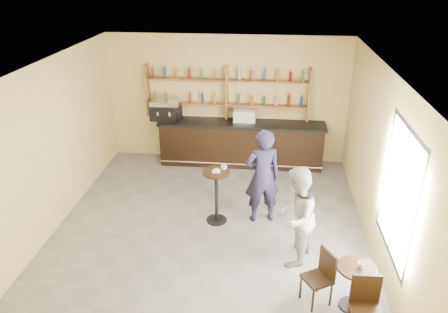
# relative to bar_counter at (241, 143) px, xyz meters

# --- Properties ---
(floor) EXTENTS (7.00, 7.00, 0.00)m
(floor) POSITION_rel_bar_counter_xyz_m (-0.39, -3.15, -0.56)
(floor) COLOR slate
(floor) RESTS_ON ground
(ceiling) EXTENTS (7.00, 7.00, 0.00)m
(ceiling) POSITION_rel_bar_counter_xyz_m (-0.39, -3.15, 2.64)
(ceiling) COLOR white
(ceiling) RESTS_ON wall_back
(wall_back) EXTENTS (7.00, 0.00, 7.00)m
(wall_back) POSITION_rel_bar_counter_xyz_m (-0.39, 0.35, 1.04)
(wall_back) COLOR #EBD485
(wall_back) RESTS_ON floor
(wall_front) EXTENTS (7.00, 0.00, 7.00)m
(wall_front) POSITION_rel_bar_counter_xyz_m (-0.39, -6.65, 1.04)
(wall_front) COLOR #EBD485
(wall_front) RESTS_ON floor
(wall_left) EXTENTS (0.00, 7.00, 7.00)m
(wall_left) POSITION_rel_bar_counter_xyz_m (-3.39, -3.15, 1.04)
(wall_left) COLOR #EBD485
(wall_left) RESTS_ON floor
(wall_right) EXTENTS (0.00, 7.00, 7.00)m
(wall_right) POSITION_rel_bar_counter_xyz_m (2.61, -3.15, 1.04)
(wall_right) COLOR #EBD485
(wall_right) RESTS_ON floor
(window_pane) EXTENTS (0.00, 2.00, 2.00)m
(window_pane) POSITION_rel_bar_counter_xyz_m (2.60, -4.35, 1.14)
(window_pane) COLOR white
(window_pane) RESTS_ON wall_right
(window_frame) EXTENTS (0.04, 1.70, 2.10)m
(window_frame) POSITION_rel_bar_counter_xyz_m (2.60, -4.35, 1.14)
(window_frame) COLOR black
(window_frame) RESTS_ON wall_right
(shelf_unit) EXTENTS (4.00, 0.26, 1.40)m
(shelf_unit) POSITION_rel_bar_counter_xyz_m (-0.39, 0.22, 1.25)
(shelf_unit) COLOR brown
(shelf_unit) RESTS_ON wall_back
(liquor_bottles) EXTENTS (3.68, 0.10, 1.00)m
(liquor_bottles) POSITION_rel_bar_counter_xyz_m (-0.39, 0.22, 1.42)
(liquor_bottles) COLOR #8C5919
(liquor_bottles) RESTS_ON shelf_unit
(bar_counter) EXTENTS (4.15, 0.81, 1.12)m
(bar_counter) POSITION_rel_bar_counter_xyz_m (0.00, 0.00, 0.00)
(bar_counter) COLOR black
(bar_counter) RESTS_ON floor
(espresso_machine) EXTENTS (0.77, 0.57, 0.50)m
(espresso_machine) POSITION_rel_bar_counter_xyz_m (-1.90, 0.00, 0.81)
(espresso_machine) COLOR black
(espresso_machine) RESTS_ON bar_counter
(pastry_case) EXTENTS (0.58, 0.48, 0.33)m
(pastry_case) POSITION_rel_bar_counter_xyz_m (0.07, 0.00, 0.72)
(pastry_case) COLOR silver
(pastry_case) RESTS_ON bar_counter
(pedestal_table) EXTENTS (0.69, 0.69, 1.11)m
(pedestal_table) POSITION_rel_bar_counter_xyz_m (-0.30, -2.75, -0.01)
(pedestal_table) COLOR black
(pedestal_table) RESTS_ON floor
(napkin) EXTENTS (0.17, 0.17, 0.00)m
(napkin) POSITION_rel_bar_counter_xyz_m (-0.30, -2.75, 0.55)
(napkin) COLOR white
(napkin) RESTS_ON pedestal_table
(donut) EXTENTS (0.15, 0.15, 0.05)m
(donut) POSITION_rel_bar_counter_xyz_m (-0.29, -2.76, 0.58)
(donut) COLOR #DBA050
(donut) RESTS_ON napkin
(cup_pedestal) EXTENTS (0.16, 0.16, 0.09)m
(cup_pedestal) POSITION_rel_bar_counter_xyz_m (-0.16, -2.65, 0.60)
(cup_pedestal) COLOR white
(cup_pedestal) RESTS_ON pedestal_table
(man_main) EXTENTS (0.81, 0.64, 1.95)m
(man_main) POSITION_rel_bar_counter_xyz_m (0.59, -2.60, 0.41)
(man_main) COLOR black
(man_main) RESTS_ON floor
(cafe_table) EXTENTS (0.77, 0.77, 0.74)m
(cafe_table) POSITION_rel_bar_counter_xyz_m (2.03, -4.90, -0.19)
(cafe_table) COLOR black
(cafe_table) RESTS_ON floor
(cup_cafe) EXTENTS (0.12, 0.12, 0.09)m
(cup_cafe) POSITION_rel_bar_counter_xyz_m (2.08, -4.90, 0.22)
(cup_cafe) COLOR white
(cup_cafe) RESTS_ON cafe_table
(chair_west) EXTENTS (0.52, 0.52, 0.89)m
(chair_west) POSITION_rel_bar_counter_xyz_m (1.48, -4.85, -0.12)
(chair_west) COLOR black
(chair_west) RESTS_ON floor
(chair_south) EXTENTS (0.42, 0.42, 0.94)m
(chair_south) POSITION_rel_bar_counter_xyz_m (2.08, -5.50, -0.09)
(chair_south) COLOR black
(chair_south) RESTS_ON floor
(patron_second) EXTENTS (0.92, 1.04, 1.79)m
(patron_second) POSITION_rel_bar_counter_xyz_m (1.18, -3.87, 0.33)
(patron_second) COLOR #ADADB3
(patron_second) RESTS_ON floor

